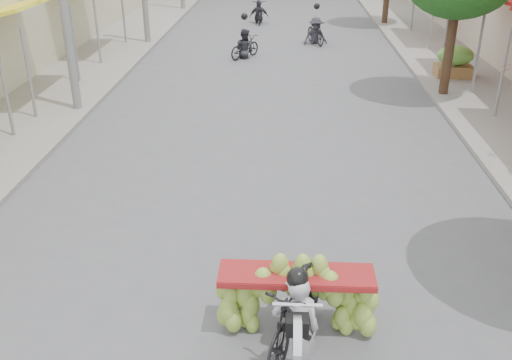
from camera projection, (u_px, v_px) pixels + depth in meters
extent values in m
cube|color=gray|center=(61.00, 80.00, 19.12)|extent=(4.00, 60.00, 0.12)
cube|color=gray|center=(485.00, 87.00, 18.47)|extent=(4.00, 60.00, 0.12)
cylinder|color=slate|center=(5.00, 90.00, 13.88)|extent=(0.08, 0.08, 2.55)
cube|color=yellow|center=(18.00, 7.00, 16.16)|extent=(1.77, 4.00, 0.53)
cylinder|color=slate|center=(29.00, 75.00, 15.14)|extent=(0.08, 0.08, 2.55)
cylinder|color=slate|center=(75.00, 46.00, 18.38)|extent=(0.08, 0.08, 2.55)
cylinder|color=slate|center=(97.00, 31.00, 20.55)|extent=(0.08, 0.08, 2.55)
cylinder|color=slate|center=(123.00, 14.00, 23.79)|extent=(0.08, 0.08, 2.55)
cylinder|color=slate|center=(502.00, 75.00, 15.18)|extent=(0.08, 0.08, 2.55)
cylinder|color=slate|center=(478.00, 55.00, 17.16)|extent=(0.08, 0.08, 2.55)
cylinder|color=slate|center=(446.00, 31.00, 20.59)|extent=(0.08, 0.08, 2.55)
cylinder|color=slate|center=(432.00, 20.00, 22.57)|extent=(0.08, 0.08, 2.55)
cylinder|color=slate|center=(414.00, 5.00, 25.99)|extent=(0.08, 0.08, 2.55)
cylinder|color=#3A2719|center=(450.00, 45.00, 16.98)|extent=(0.28, 0.28, 3.20)
cube|color=brown|center=(453.00, 69.00, 19.27)|extent=(1.20, 0.80, 0.50)
ellipsoid|color=#5E9F3B|center=(456.00, 52.00, 19.02)|extent=(1.20, 0.88, 0.66)
imported|color=black|center=(296.00, 312.00, 7.39)|extent=(1.22, 1.95, 1.11)
cylinder|color=silver|center=(297.00, 343.00, 6.78)|extent=(0.10, 0.66, 0.66)
cube|color=black|center=(297.00, 325.00, 6.79)|extent=(0.28, 0.22, 0.22)
cylinder|color=silver|center=(298.00, 305.00, 6.79)|extent=(0.60, 0.05, 0.05)
cube|color=maroon|center=(296.00, 276.00, 7.57)|extent=(2.08, 0.55, 0.10)
imported|color=silver|center=(298.00, 275.00, 7.08)|extent=(0.63, 0.47, 1.75)
sphere|color=black|center=(300.00, 217.00, 6.69)|extent=(0.28, 0.28, 0.28)
imported|color=silver|center=(451.00, 51.00, 18.97)|extent=(0.98, 0.95, 1.74)
imported|color=black|center=(245.00, 47.00, 22.07)|extent=(1.33, 1.57, 0.85)
imported|color=#2B2B33|center=(244.00, 29.00, 21.77)|extent=(0.93, 0.85, 1.65)
sphere|color=black|center=(244.00, 16.00, 21.57)|extent=(0.26, 0.26, 0.26)
imported|color=black|center=(316.00, 32.00, 24.27)|extent=(1.08, 1.80, 1.02)
imported|color=#2B2B33|center=(316.00, 17.00, 24.01)|extent=(1.18, 0.89, 1.65)
sphere|color=black|center=(317.00, 6.00, 23.81)|extent=(0.26, 0.26, 0.26)
imported|color=black|center=(259.00, 13.00, 28.76)|extent=(0.81, 1.83, 1.00)
imported|color=#2B2B33|center=(259.00, 0.00, 28.49)|extent=(1.01, 0.63, 1.65)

